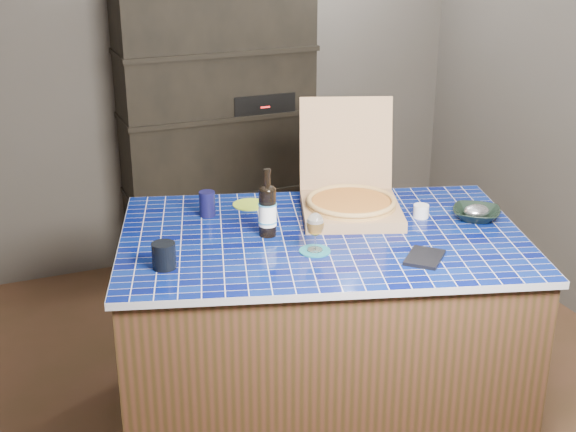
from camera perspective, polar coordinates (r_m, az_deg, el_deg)
name	(u,v)px	position (r m, az deg, el deg)	size (l,w,h in m)	color
room	(315,147)	(3.70, 1.94, 4.93)	(3.50, 3.50, 3.50)	brown
shelving_unit	(218,135)	(5.17, -4.98, 5.78)	(1.20, 0.41, 1.80)	black
kitchen_island	(321,331)	(3.69, 2.35, -8.15)	(1.98, 1.55, 0.96)	#4D2C1E
pizza_box	(350,199)	(3.70, 4.46, 1.19)	(0.60, 0.66, 0.48)	#AB7558
mead_bottle	(267,210)	(3.42, -1.47, 0.45)	(0.08, 0.08, 0.30)	black
teal_trivet	(315,251)	(3.31, 1.92, -2.50)	(0.13, 0.13, 0.01)	#176A77
wine_glass	(315,225)	(3.27, 1.95, -0.66)	(0.07, 0.07, 0.16)	white
tumbler	(164,256)	(3.18, -8.82, -2.80)	(0.10, 0.10, 0.11)	black
dvd_case	(425,257)	(3.29, 9.70, -2.92)	(0.13, 0.19, 0.01)	black
bowl	(476,214)	(3.73, 13.24, 0.15)	(0.21, 0.21, 0.05)	black
foil_contents	(477,211)	(3.72, 13.26, 0.35)	(0.12, 0.10, 0.06)	silver
white_jar	(421,211)	(3.70, 9.44, 0.34)	(0.07, 0.07, 0.06)	white
navy_cup	(207,204)	(3.68, -5.77, 0.87)	(0.07, 0.07, 0.12)	black
green_trivet	(250,204)	(3.81, -2.73, 0.83)	(0.16, 0.16, 0.01)	#9BC029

